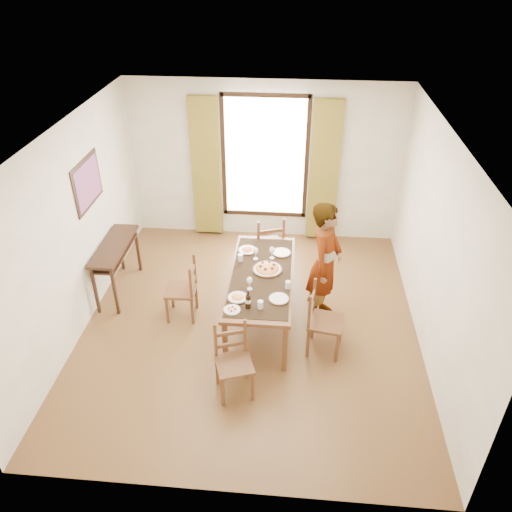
# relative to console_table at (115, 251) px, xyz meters

# --- Properties ---
(ground) EXTENTS (5.00, 5.00, 0.00)m
(ground) POSITION_rel_console_table_xyz_m (2.03, -0.60, -0.68)
(ground) COLOR #4F3018
(ground) RESTS_ON ground
(room_shell) EXTENTS (4.60, 5.10, 2.74)m
(room_shell) POSITION_rel_console_table_xyz_m (2.03, -0.47, 0.86)
(room_shell) COLOR white
(room_shell) RESTS_ON ground
(console_table) EXTENTS (0.38, 1.20, 0.80)m
(console_table) POSITION_rel_console_table_xyz_m (0.00, 0.00, 0.00)
(console_table) COLOR #321910
(console_table) RESTS_ON ground
(dining_table) EXTENTS (0.84, 2.00, 0.76)m
(dining_table) POSITION_rel_console_table_xyz_m (2.16, -0.49, 0.01)
(dining_table) COLOR brown
(dining_table) RESTS_ON ground
(chair_west) EXTENTS (0.42, 0.42, 0.91)m
(chair_west) POSITION_rel_console_table_xyz_m (1.09, -0.51, -0.26)
(chair_west) COLOR brown
(chair_west) RESTS_ON ground
(chair_north) EXTENTS (0.58, 0.58, 1.02)m
(chair_north) POSITION_rel_console_table_xyz_m (2.17, 0.67, -0.21)
(chair_north) COLOR brown
(chair_north) RESTS_ON ground
(chair_south) EXTENTS (0.51, 0.51, 0.91)m
(chair_south) POSITION_rel_console_table_xyz_m (1.95, -1.81, -0.26)
(chair_south) COLOR brown
(chair_south) RESTS_ON ground
(chair_east) EXTENTS (0.49, 0.49, 0.96)m
(chair_east) POSITION_rel_console_table_xyz_m (2.98, -1.02, -0.24)
(chair_east) COLOR brown
(chair_east) RESTS_ON ground
(man) EXTENTS (0.90, 0.81, 1.76)m
(man) POSITION_rel_console_table_xyz_m (2.99, -0.34, 0.19)
(man) COLOR gray
(man) RESTS_ON ground
(plate_sw) EXTENTS (0.27, 0.27, 0.05)m
(plate_sw) POSITION_rel_console_table_xyz_m (1.91, -1.03, 0.10)
(plate_sw) COLOR silver
(plate_sw) RESTS_ON dining_table
(plate_se) EXTENTS (0.27, 0.27, 0.05)m
(plate_se) POSITION_rel_console_table_xyz_m (2.42, -1.01, 0.10)
(plate_se) COLOR silver
(plate_se) RESTS_ON dining_table
(plate_nw) EXTENTS (0.27, 0.27, 0.05)m
(plate_nw) POSITION_rel_console_table_xyz_m (1.92, 0.08, 0.10)
(plate_nw) COLOR silver
(plate_nw) RESTS_ON dining_table
(plate_ne) EXTENTS (0.27, 0.27, 0.05)m
(plate_ne) POSITION_rel_console_table_xyz_m (2.40, 0.05, 0.10)
(plate_ne) COLOR silver
(plate_ne) RESTS_ON dining_table
(pasta_platter) EXTENTS (0.40, 0.40, 0.10)m
(pasta_platter) POSITION_rel_console_table_xyz_m (2.23, -0.39, 0.12)
(pasta_platter) COLOR orange
(pasta_platter) RESTS_ON dining_table
(caprese_plate) EXTENTS (0.20, 0.20, 0.04)m
(caprese_plate) POSITION_rel_console_table_xyz_m (1.88, -1.27, 0.09)
(caprese_plate) COLOR silver
(caprese_plate) RESTS_ON dining_table
(wine_glass_a) EXTENTS (0.08, 0.08, 0.18)m
(wine_glass_a) POSITION_rel_console_table_xyz_m (2.04, -0.83, 0.16)
(wine_glass_a) COLOR white
(wine_glass_a) RESTS_ON dining_table
(wine_glass_b) EXTENTS (0.08, 0.08, 0.18)m
(wine_glass_b) POSITION_rel_console_table_xyz_m (2.28, -0.09, 0.16)
(wine_glass_b) COLOR white
(wine_glass_b) RESTS_ON dining_table
(wine_glass_c) EXTENTS (0.08, 0.08, 0.18)m
(wine_glass_c) POSITION_rel_console_table_xyz_m (2.05, -0.13, 0.16)
(wine_glass_c) COLOR white
(wine_glass_c) RESTS_ON dining_table
(tumbler_a) EXTENTS (0.07, 0.07, 0.10)m
(tumbler_a) POSITION_rel_console_table_xyz_m (2.52, -0.76, 0.12)
(tumbler_a) COLOR silver
(tumbler_a) RESTS_ON dining_table
(tumbler_b) EXTENTS (0.07, 0.07, 0.10)m
(tumbler_b) POSITION_rel_console_table_xyz_m (1.85, -0.19, 0.12)
(tumbler_b) COLOR silver
(tumbler_b) RESTS_ON dining_table
(tumbler_c) EXTENTS (0.07, 0.07, 0.10)m
(tumbler_c) POSITION_rel_console_table_xyz_m (2.21, -1.20, 0.12)
(tumbler_c) COLOR silver
(tumbler_c) RESTS_ON dining_table
(wine_bottle) EXTENTS (0.07, 0.07, 0.25)m
(wine_bottle) POSITION_rel_console_table_xyz_m (2.06, -1.20, 0.20)
(wine_bottle) COLOR black
(wine_bottle) RESTS_ON dining_table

